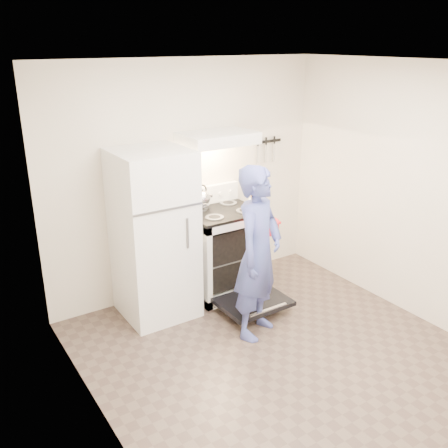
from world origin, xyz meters
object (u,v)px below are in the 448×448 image
Objects in this scene: tea_kettle at (202,197)px; dutch_oven at (267,227)px; refrigerator at (154,235)px; person at (258,253)px; stove_body at (222,253)px.

tea_kettle reaches higher than dutch_oven.
refrigerator is at bearing -164.74° from tea_kettle.
tea_kettle is 0.85× the size of dutch_oven.
person is at bearing -54.09° from refrigerator.
refrigerator is 6.34× the size of tea_kettle.
refrigerator reaches higher than person.
dutch_oven is (1.01, -0.50, 0.04)m from refrigerator.
stove_body is 0.56× the size of person.
tea_kettle is 0.16× the size of person.
refrigerator is 1.03× the size of person.
tea_kettle is 1.08m from person.
dutch_oven reaches higher than stove_body.
tea_kettle is (0.66, 0.18, 0.23)m from refrigerator.
person reaches higher than stove_body.
refrigerator reaches higher than dutch_oven.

